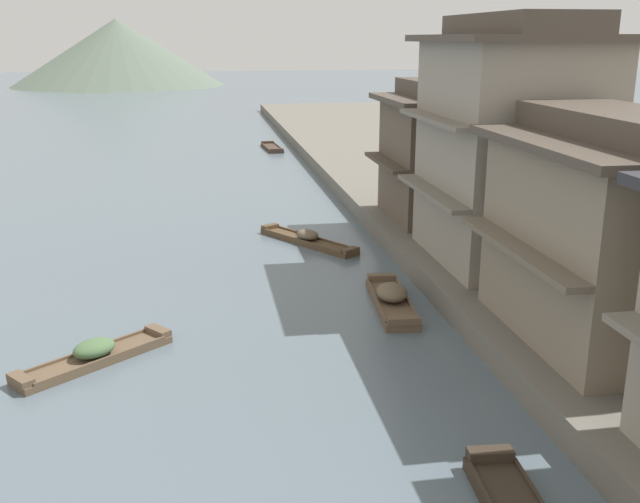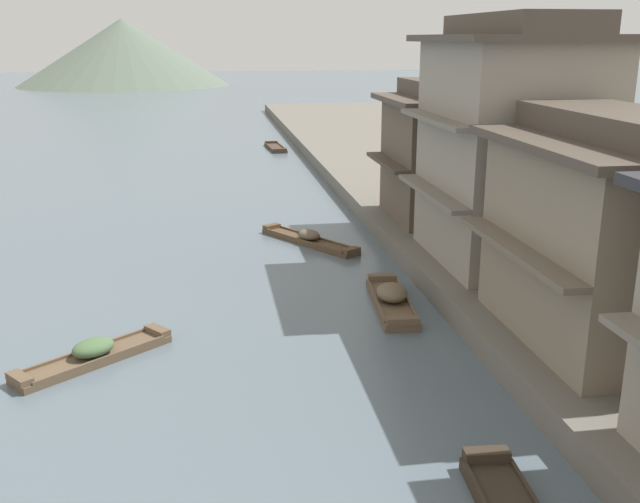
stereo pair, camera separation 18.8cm
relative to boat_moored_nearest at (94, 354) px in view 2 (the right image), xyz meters
The scene contains 9 objects.
riverbank_right 26.41m from the boat_moored_nearest, 41.64° to the left, with size 18.00×110.00×0.81m, color #6B665B.
boat_moored_nearest is the anchor object (origin of this frame).
boat_moored_second 9.76m from the boat_moored_nearest, 17.46° to the left, with size 1.51×4.63×0.80m.
boat_moored_third 13.51m from the boat_moored_nearest, 55.50° to the left, with size 3.81×5.19×0.63m.
boat_midriver_drifting 40.61m from the boat_moored_nearest, 77.33° to the left, with size 1.47×4.85×0.37m.
house_waterfront_second 14.70m from the boat_moored_nearest, ahead, with size 6.09×7.50×6.14m.
house_waterfront_tall 15.88m from the boat_moored_nearest, 20.33° to the left, with size 6.26×7.39×8.74m.
house_waterfront_narrow 18.45m from the boat_moored_nearest, 40.94° to the left, with size 5.26×6.22×6.14m.
hill_far_west 127.29m from the boat_moored_nearest, 95.19° to the left, with size 39.37×39.37×12.20m, color #5B6B5B.
Camera 2 is at (-0.61, -6.97, 8.74)m, focal length 40.78 mm.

